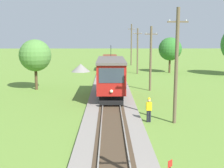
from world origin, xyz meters
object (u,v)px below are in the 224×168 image
Objects in this scene: gravel_pile at (81,68)px; tree_right_far at (170,49)px; track_worker at (149,109)px; utility_pole_mid at (151,58)px; red_tram at (111,76)px; utility_pole_far at (138,50)px; tree_left_far at (35,56)px; freight_car at (110,61)px; utility_pole_distant at (131,44)px; utility_pole_near_tram at (176,65)px.

tree_right_far reaches higher than gravel_pile.
tree_right_far is (7.11, 28.11, 2.87)m from track_worker.
utility_pole_mid is at bearing -62.13° from gravel_pile.
red_tram is at bearing -77.21° from gravel_pile.
utility_pole_far is (0.00, 14.93, 0.06)m from utility_pole_mid.
tree_right_far is at bearing 39.88° from tree_left_far.
freight_car is 0.93× the size of tree_left_far.
utility_pole_distant is at bearing 113.71° from tree_right_far.
utility_pole_near_tram is 1.12× the size of utility_pole_mid.
red_tram is 4.79× the size of track_worker.
gravel_pile is 15.02m from tree_right_far.
red_tram is 19.55m from utility_pole_far.
utility_pole_near_tram is 1.40× the size of tree_left_far.
utility_pole_far is at bearing -47.02° from freight_car.
track_worker is at bearing 171.73° from utility_pole_near_tram.
track_worker is at bearing -49.89° from tree_left_far.
utility_pole_distant is (0.00, 13.14, 0.55)m from utility_pole_far.
tree_right_far reaches higher than tree_left_far.
utility_pole_mid reaches higher than gravel_pile.
utility_pole_far reaches higher than red_tram.
freight_car is 0.63× the size of utility_pole_distant.
gravel_pile is 0.57× the size of tree_left_far.
utility_pole_near_tram is at bearing -90.00° from utility_pole_mid.
gravel_pile is 1.78× the size of track_worker.
track_worker is (2.59, -31.82, -0.57)m from freight_car.
tree_left_far is at bearing 176.37° from utility_pole_mid.
utility_pole_mid is 12.76m from tree_left_far.
utility_pole_mid is 0.98× the size of utility_pole_far.
utility_pole_mid is 3.94× the size of track_worker.
track_worker reaches higher than gravel_pile.
utility_pole_mid is at bearing 90.00° from utility_pole_near_tram.
red_tram is at bearing 117.41° from utility_pole_near_tram.
utility_pole_far is at bearing -15.47° from gravel_pile.
utility_pole_near_tram is 40.54m from utility_pole_distant.
utility_pole_distant reaches higher than red_tram.
freight_car is at bearing 90.01° from red_tram.
utility_pole_distant is 40.45m from track_worker.
red_tram is 32.50m from utility_pole_distant.
track_worker is (-1.77, -40.28, -3.24)m from utility_pole_distant.
freight_car is 2.91× the size of track_worker.
utility_pole_far is 2.25× the size of gravel_pile.
red_tram is at bearing 13.31° from track_worker.
utility_pole_distant is 2.60× the size of gravel_pile.
track_worker is 0.32× the size of tree_left_far.
tree_right_far is at bearing 10.31° from utility_pole_far.
red_tram is 1.22× the size of utility_pole_mid.
tree_right_far reaches higher than track_worker.
tree_right_far is at bearing -20.90° from freight_car.
red_tram is 9.64m from utility_pole_near_tram.
gravel_pile is at bearing 102.79° from red_tram.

